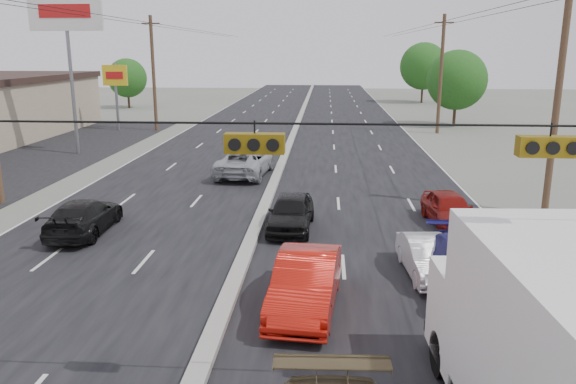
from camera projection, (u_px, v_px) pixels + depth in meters
name	position (u px, v px, depth m)	size (l,w,h in m)	color
road_surface	(287.00, 151.00, 40.23)	(20.00, 160.00, 0.02)	black
center_median	(287.00, 150.00, 40.21)	(0.50, 160.00, 0.20)	gray
parking_lot	(21.00, 162.00, 36.49)	(10.00, 42.00, 0.02)	black
utility_pole_left_c	(153.00, 73.00, 49.46)	(1.60, 0.30, 10.00)	#422D1E
utility_pole_right_b	(558.00, 97.00, 23.66)	(1.60, 0.30, 10.00)	#422D1E
utility_pole_right_c	(441.00, 74.00, 47.85)	(1.60, 0.30, 10.00)	#422D1E
traffic_signals	(249.00, 141.00, 9.77)	(25.00, 0.30, 0.54)	black
pole_sign_billboard	(66.00, 22.00, 37.06)	(5.00, 0.25, 11.00)	slate
pole_sign_far	(115.00, 81.00, 49.86)	(2.20, 0.25, 6.00)	slate
tree_left_far	(127.00, 78.00, 69.77)	(4.80, 4.80, 6.12)	#382619
tree_right_mid	(457.00, 80.00, 52.71)	(5.60, 5.60, 7.14)	#382619
tree_right_far	(423.00, 66.00, 76.68)	(6.40, 6.40, 8.16)	#382619
box_truck	(562.00, 358.00, 9.31)	(3.13, 8.04, 4.02)	black
red_sedan	(306.00, 283.00, 15.51)	(1.65, 4.72, 1.56)	#BB140B
queue_car_a	(291.00, 212.00, 22.49)	(1.69, 4.20, 1.43)	black
queue_car_b	(427.00, 258.00, 17.86)	(1.29, 3.69, 1.22)	silver
queue_car_d	(468.00, 269.00, 16.53)	(2.14, 5.25, 1.52)	navy
queue_car_e	(449.00, 209.00, 23.11)	(1.61, 4.01, 1.37)	maroon
oncoming_near	(84.00, 217.00, 22.04)	(1.90, 4.67, 1.36)	black
oncoming_far	(245.00, 162.00, 32.26)	(2.61, 5.66, 1.57)	#A1A4A9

